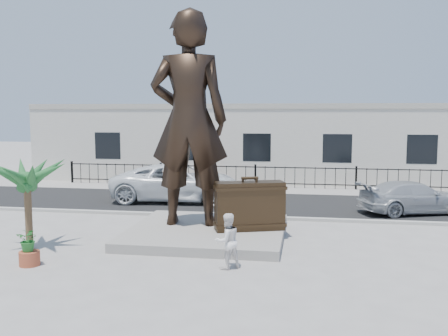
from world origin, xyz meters
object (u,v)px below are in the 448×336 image
Objects in this scene: tourist at (227,241)px; car_white at (179,183)px; statue at (189,119)px; suitcase at (250,206)px.

tourist is 0.24× the size of car_white.
statue is 3.63m from suitcase.
car_white is (-4.11, 6.44, -0.22)m from suitcase.
suitcase is 1.51× the size of tourist.
car_white is at bearing -77.62° from statue.
statue is at bearing -166.12° from car_white.
car_white is at bearing 103.70° from suitcase.
suitcase is at bearing 161.30° from statue.
tourist is at bearing -112.80° from suitcase.
statue is at bearing 148.08° from suitcase.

